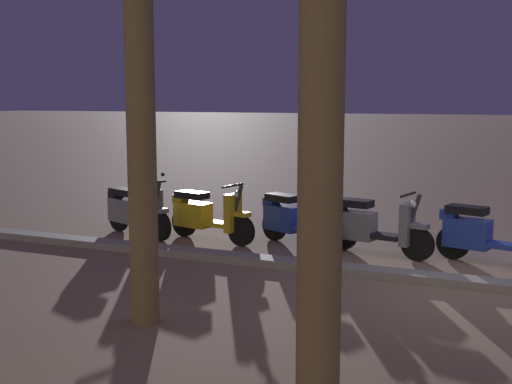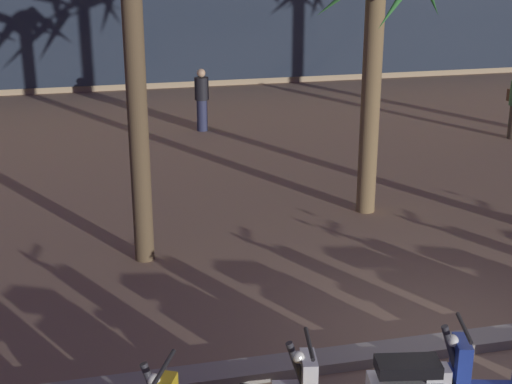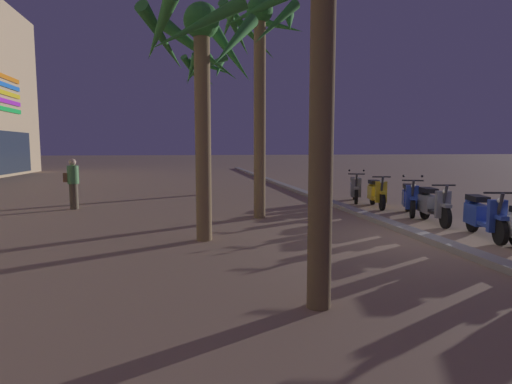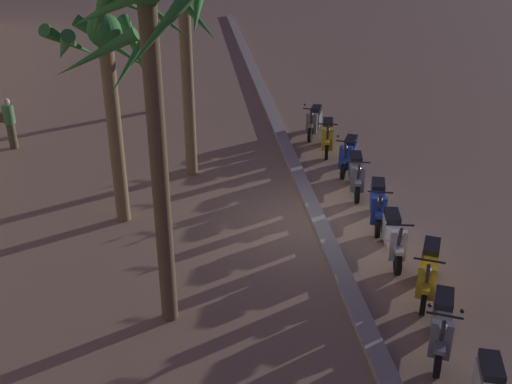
% 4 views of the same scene
% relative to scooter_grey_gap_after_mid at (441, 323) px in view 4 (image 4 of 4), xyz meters
% --- Properties ---
extents(ground_plane, '(200.00, 200.00, 0.00)m').
position_rel_scooter_grey_gap_after_mid_xyz_m(ground_plane, '(4.61, 1.32, -0.45)').
color(ground_plane, '#93755B').
extents(curb_strip, '(60.00, 0.36, 0.12)m').
position_rel_scooter_grey_gap_after_mid_xyz_m(curb_strip, '(4.61, 1.12, -0.39)').
color(curb_strip, gray).
rests_on(curb_strip, ground).
extents(scooter_grey_gap_after_mid, '(1.65, 0.90, 1.17)m').
position_rel_scooter_grey_gap_after_mid_xyz_m(scooter_grey_gap_after_mid, '(0.00, 0.00, 0.00)').
color(scooter_grey_gap_after_mid, black).
rests_on(scooter_grey_gap_after_mid, ground).
extents(scooter_yellow_lead_nearest, '(1.71, 0.95, 1.04)m').
position_rel_scooter_grey_gap_after_mid_xyz_m(scooter_yellow_lead_nearest, '(1.62, -0.39, 0.01)').
color(scooter_yellow_lead_nearest, black).
rests_on(scooter_yellow_lead_nearest, ground).
extents(scooter_white_far_back, '(1.83, 0.66, 1.04)m').
position_rel_scooter_grey_gap_after_mid_xyz_m(scooter_white_far_back, '(3.01, -0.15, -0.01)').
color(scooter_white_far_back, black).
rests_on(scooter_white_far_back, ground).
extents(scooter_blue_mid_front, '(1.79, 0.76, 1.04)m').
position_rel_scooter_grey_gap_after_mid_xyz_m(scooter_blue_mid_front, '(4.53, -0.27, 0.01)').
color(scooter_blue_mid_front, black).
rests_on(scooter_blue_mid_front, ground).
extents(scooter_grey_tail_end, '(1.80, 0.68, 1.04)m').
position_rel_scooter_grey_gap_after_mid_xyz_m(scooter_grey_tail_end, '(6.28, -0.21, 0.01)').
color(scooter_grey_tail_end, black).
rests_on(scooter_grey_tail_end, ground).
extents(scooter_blue_second_in_line, '(1.63, 0.89, 1.17)m').
position_rel_scooter_grey_gap_after_mid_xyz_m(scooter_blue_second_in_line, '(7.65, -0.37, 0.01)').
color(scooter_blue_second_in_line, black).
rests_on(scooter_blue_second_in_line, ground).
extents(scooter_yellow_mid_rear, '(1.81, 0.72, 1.04)m').
position_rel_scooter_grey_gap_after_mid_xyz_m(scooter_yellow_mid_rear, '(9.22, -0.11, 0.01)').
color(scooter_yellow_mid_rear, black).
rests_on(scooter_yellow_mid_rear, ground).
extents(scooter_grey_mid_centre, '(1.71, 0.85, 1.17)m').
position_rel_scooter_grey_gap_after_mid_xyz_m(scooter_grey_mid_centre, '(10.64, 0.01, 0.00)').
color(scooter_grey_mid_centre, black).
rests_on(scooter_grey_mid_centre, ground).
extents(palm_tree_far_corner, '(2.42, 2.47, 4.77)m').
position_rel_scooter_grey_gap_after_mid_xyz_m(palm_tree_far_corner, '(5.22, 5.73, 3.17)').
color(palm_tree_far_corner, olive).
rests_on(palm_tree_far_corner, ground).
extents(palm_tree_near_sign, '(2.36, 2.28, 6.08)m').
position_rel_scooter_grey_gap_after_mid_xyz_m(palm_tree_near_sign, '(1.29, 4.54, 4.29)').
color(palm_tree_near_sign, brown).
rests_on(palm_tree_near_sign, ground).
extents(palm_tree_by_mall_entrance, '(2.46, 2.46, 5.86)m').
position_rel_scooter_grey_gap_after_mid_xyz_m(palm_tree_by_mall_entrance, '(7.78, 4.04, 4.06)').
color(palm_tree_by_mall_entrance, olive).
rests_on(palm_tree_by_mall_entrance, ground).
extents(pedestrian_by_palm_tree, '(0.34, 0.46, 1.58)m').
position_rel_scooter_grey_gap_after_mid_xyz_m(pedestrian_by_palm_tree, '(10.40, 9.48, 0.39)').
color(pedestrian_by_palm_tree, brown).
rests_on(pedestrian_by_palm_tree, ground).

